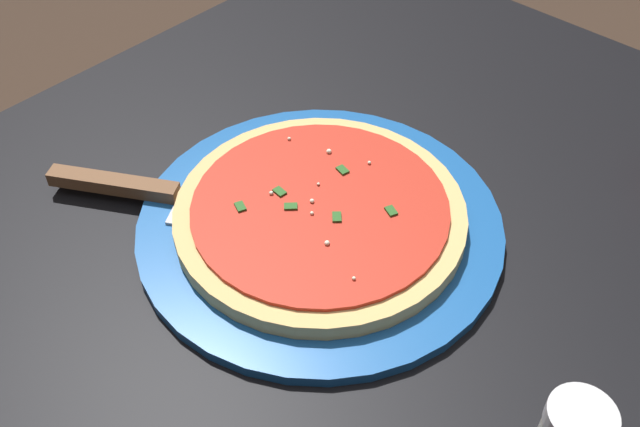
# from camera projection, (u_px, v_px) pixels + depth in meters

# --- Properties ---
(restaurant_table) EXTENTS (1.05, 0.86, 0.72)m
(restaurant_table) POSITION_uv_depth(u_px,v_px,m) (331.00, 352.00, 0.73)
(restaurant_table) COLOR black
(restaurant_table) RESTS_ON ground_plane
(serving_plate) EXTENTS (0.34, 0.34, 0.01)m
(serving_plate) POSITION_uv_depth(u_px,v_px,m) (320.00, 224.00, 0.67)
(serving_plate) COLOR #195199
(serving_plate) RESTS_ON restaurant_table
(pizza) EXTENTS (0.27, 0.27, 0.02)m
(pizza) POSITION_uv_depth(u_px,v_px,m) (320.00, 213.00, 0.66)
(pizza) COLOR #DBB26B
(pizza) RESTS_ON serving_plate
(pizza_server) EXTENTS (0.15, 0.21, 0.01)m
(pizza_server) POSITION_uv_depth(u_px,v_px,m) (153.00, 191.00, 0.69)
(pizza_server) COLOR silver
(pizza_server) RESTS_ON serving_plate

